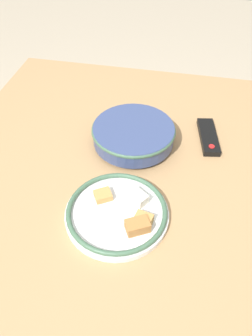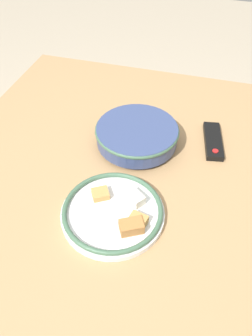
# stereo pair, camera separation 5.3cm
# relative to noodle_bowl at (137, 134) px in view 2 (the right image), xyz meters

# --- Properties ---
(ground_plane) EXTENTS (8.00, 8.00, 0.00)m
(ground_plane) POSITION_rel_noodle_bowl_xyz_m (0.18, -0.08, -0.78)
(ground_plane) COLOR #B7A88E
(dining_table) EXTENTS (1.38, 1.05, 0.74)m
(dining_table) POSITION_rel_noodle_bowl_xyz_m (0.18, -0.08, -0.12)
(dining_table) COLOR tan
(dining_table) RESTS_ON ground_plane
(noodle_bowl) EXTENTS (0.28, 0.28, 0.07)m
(noodle_bowl) POSITION_rel_noodle_bowl_xyz_m (0.00, 0.00, 0.00)
(noodle_bowl) COLOR #384775
(noodle_bowl) RESTS_ON dining_table
(food_plate) EXTENTS (0.29, 0.29, 0.05)m
(food_plate) POSITION_rel_noodle_bowl_xyz_m (0.31, 0.02, -0.03)
(food_plate) COLOR white
(food_plate) RESTS_ON dining_table
(tv_remote) EXTENTS (0.19, 0.09, 0.02)m
(tv_remote) POSITION_rel_noodle_bowl_xyz_m (-0.08, 0.25, -0.03)
(tv_remote) COLOR black
(tv_remote) RESTS_ON dining_table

